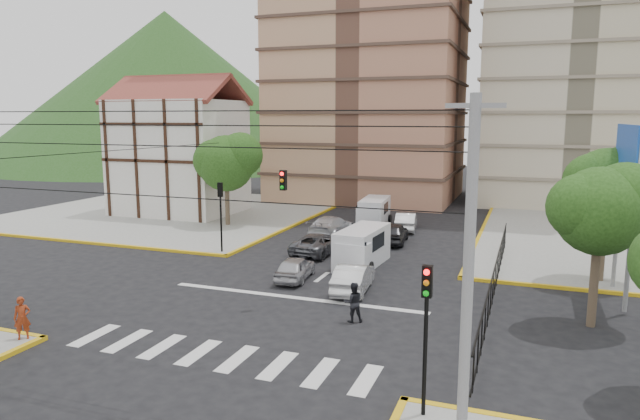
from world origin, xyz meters
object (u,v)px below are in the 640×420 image
at_px(car_silver_front_left, 295,268).
at_px(pedestrian_sw_corner, 22,318).
at_px(traffic_light_nw, 221,205).
at_px(van_right_lane, 361,248).
at_px(pedestrian_crosswalk, 353,302).
at_px(traffic_light_se, 426,316).
at_px(car_white_front_right, 353,277).
at_px(van_left_lane, 374,213).

distance_m(car_silver_front_left, pedestrian_sw_corner, 13.24).
bearing_deg(traffic_light_nw, van_right_lane, 0.83).
distance_m(van_right_lane, pedestrian_crosswalk, 9.15).
relative_size(traffic_light_nw, pedestrian_crosswalk, 2.57).
relative_size(traffic_light_se, pedestrian_crosswalk, 2.57).
bearing_deg(traffic_light_se, car_white_front_right, 116.49).
relative_size(traffic_light_se, traffic_light_nw, 1.00).
bearing_deg(car_white_front_right, car_silver_front_left, -19.98).
bearing_deg(pedestrian_crosswalk, traffic_light_se, 93.44).
relative_size(van_left_lane, car_white_front_right, 1.14).
height_order(van_left_lane, car_white_front_right, van_left_lane).
xyz_separation_m(car_silver_front_left, pedestrian_crosswalk, (4.77, -4.99, 0.22)).
height_order(van_right_lane, pedestrian_crosswalk, van_right_lane).
xyz_separation_m(van_left_lane, car_silver_front_left, (0.09, -16.41, -0.40)).
xyz_separation_m(car_silver_front_left, pedestrian_sw_corner, (-6.47, -11.55, 0.35)).
bearing_deg(car_silver_front_left, traffic_light_se, 121.04).
distance_m(van_left_lane, pedestrian_crosswalk, 21.95).
distance_m(traffic_light_se, car_white_front_right, 12.49).
bearing_deg(pedestrian_crosswalk, van_right_lane, -103.87).
bearing_deg(van_right_lane, car_silver_front_left, -118.99).
bearing_deg(car_white_front_right, van_left_lane, -84.10).
relative_size(traffic_light_nw, car_white_front_right, 1.03).
relative_size(van_right_lane, car_white_front_right, 1.17).
bearing_deg(traffic_light_se, pedestrian_sw_corner, 178.89).
bearing_deg(traffic_light_nw, pedestrian_crosswalk, -37.50).
bearing_deg(traffic_light_se, pedestrian_crosswalk, 121.55).
height_order(van_right_lane, car_silver_front_left, van_right_lane).
relative_size(van_left_lane, pedestrian_crosswalk, 2.84).
xyz_separation_m(van_left_lane, pedestrian_sw_corner, (-6.38, -27.97, -0.06)).
xyz_separation_m(traffic_light_se, pedestrian_crosswalk, (-4.22, 6.86, -2.26)).
bearing_deg(car_silver_front_left, pedestrian_crosswalk, 127.59).
bearing_deg(van_right_lane, traffic_light_se, -63.69).
relative_size(traffic_light_se, van_right_lane, 0.88).
height_order(traffic_light_se, van_left_lane, traffic_light_se).
relative_size(traffic_light_se, car_silver_front_left, 1.18).
distance_m(pedestrian_sw_corner, pedestrian_crosswalk, 13.01).
bearing_deg(pedestrian_sw_corner, car_white_front_right, 5.31).
bearing_deg(van_right_lane, van_left_lane, 105.71).
bearing_deg(car_silver_front_left, traffic_light_nw, -35.66).
bearing_deg(pedestrian_crosswalk, traffic_light_nw, -65.61).
xyz_separation_m(van_right_lane, van_left_lane, (-2.60, 12.53, -0.03)).
bearing_deg(pedestrian_sw_corner, pedestrian_crosswalk, -11.29).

